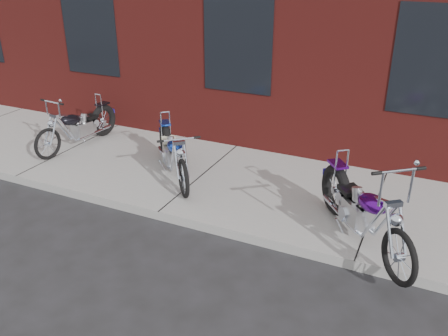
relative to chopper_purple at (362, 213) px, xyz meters
The scene contains 5 objects.
ground 3.05m from the chopper_purple, behind, with size 120.00×120.00×0.00m, color black.
sidewalk 3.15m from the chopper_purple, 161.49° to the left, with size 22.00×3.00×0.15m, color gray.
chopper_purple is the anchor object (origin of this frame).
chopper_blue 3.48m from the chopper_purple, 167.78° to the left, with size 1.59×1.75×0.98m.
chopper_third 5.98m from the chopper_purple, 168.94° to the left, with size 0.53×2.16×1.10m.
Camera 1 is at (3.63, -5.32, 3.82)m, focal length 38.00 mm.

